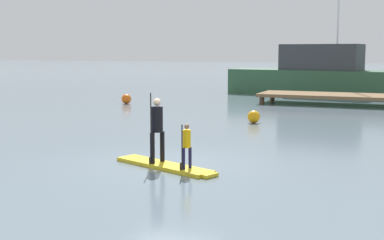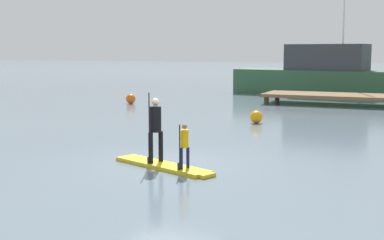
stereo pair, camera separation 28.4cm
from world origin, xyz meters
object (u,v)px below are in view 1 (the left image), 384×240
mooring_buoy_mid (126,99)px  fishing_boat_white_large (314,75)px  mooring_buoy_near (254,117)px  paddleboard_near (165,166)px  paddler_child_solo (186,144)px  paddler_adult (157,126)px

mooring_buoy_mid → fishing_boat_white_large: bearing=47.6°
mooring_buoy_near → mooring_buoy_mid: 10.41m
paddleboard_near → mooring_buoy_mid: 17.18m
paddler_child_solo → paddler_adult: bearing=158.5°
fishing_boat_white_large → paddler_adult: bearing=-90.1°
paddler_child_solo → mooring_buoy_near: bearing=95.6°
mooring_buoy_near → paddler_child_solo: bearing=-84.4°
paddleboard_near → mooring_buoy_near: bearing=91.3°
paddler_adult → mooring_buoy_mid: (-8.98, 14.36, -0.81)m
paddler_adult → mooring_buoy_near: 9.24m
paddleboard_near → paddler_child_solo: (0.72, -0.29, 0.69)m
fishing_boat_white_large → paddler_child_solo: bearing=-87.8°
fishing_boat_white_large → mooring_buoy_near: (0.01, -15.03, -1.10)m
paddler_child_solo → fishing_boat_white_large: (-0.96, 24.64, 0.62)m
paddler_adult → mooring_buoy_mid: 16.95m
paddler_adult → paddler_child_solo: size_ratio=1.65×
paddler_child_solo → mooring_buoy_near: paddler_child_solo is taller
mooring_buoy_near → mooring_buoy_mid: (-9.05, 5.15, 0.01)m
paddleboard_near → fishing_boat_white_large: size_ratio=0.28×
fishing_boat_white_large → mooring_buoy_near: 15.07m
mooring_buoy_near → paddleboard_near: bearing=-88.7°
paddler_adult → paddleboard_near: bearing=-20.1°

